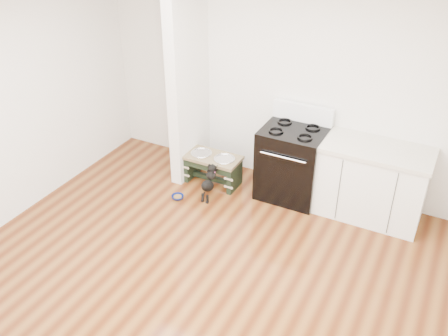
# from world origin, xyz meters

# --- Properties ---
(ground) EXTENTS (5.00, 5.00, 0.00)m
(ground) POSITION_xyz_m (0.00, 0.00, 0.00)
(ground) COLOR #4A200D
(ground) RESTS_ON ground
(room_shell) EXTENTS (5.00, 5.00, 5.00)m
(room_shell) POSITION_xyz_m (0.00, 0.00, 1.62)
(room_shell) COLOR silver
(room_shell) RESTS_ON ground
(partition_wall) EXTENTS (0.15, 0.80, 2.70)m
(partition_wall) POSITION_xyz_m (-1.18, 2.10, 1.35)
(partition_wall) COLOR silver
(partition_wall) RESTS_ON ground
(oven_range) EXTENTS (0.76, 0.69, 1.14)m
(oven_range) POSITION_xyz_m (0.25, 2.16, 0.48)
(oven_range) COLOR black
(oven_range) RESTS_ON ground
(cabinet_run) EXTENTS (1.24, 0.64, 0.91)m
(cabinet_run) POSITION_xyz_m (1.23, 2.18, 0.45)
(cabinet_run) COLOR white
(cabinet_run) RESTS_ON ground
(dog_feeder) EXTENTS (0.73, 0.39, 0.41)m
(dog_feeder) POSITION_xyz_m (-0.76, 1.94, 0.28)
(dog_feeder) COLOR black
(dog_feeder) RESTS_ON ground
(puppy) EXTENTS (0.13, 0.37, 0.44)m
(puppy) POSITION_xyz_m (-0.63, 1.61, 0.24)
(puppy) COLOR black
(puppy) RESTS_ON ground
(floor_bowl) EXTENTS (0.20, 0.20, 0.05)m
(floor_bowl) POSITION_xyz_m (-0.97, 1.40, 0.02)
(floor_bowl) COLOR navy
(floor_bowl) RESTS_ON ground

